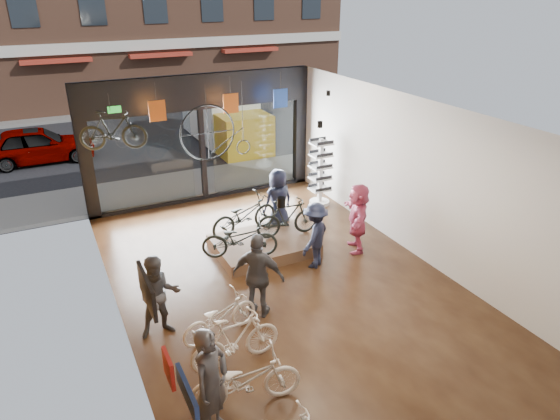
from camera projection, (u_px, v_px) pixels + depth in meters
ground_plane at (294, 295)px, 10.76m from camera, size 7.00×12.00×0.04m
ceiling at (297, 120)px, 9.17m from camera, size 7.00×12.00×0.04m
wall_left at (114, 253)px, 8.55m from camera, size 0.04×12.00×3.80m
wall_right at (432, 186)px, 11.38m from camera, size 0.04×12.00×3.80m
storefront at (202, 139)px, 14.87m from camera, size 7.00×0.26×3.80m
exit_sign at (114, 109)px, 13.34m from camera, size 0.35×0.06×0.18m
street_road at (144, 130)px, 23.02m from camera, size 30.00×18.00×0.02m
sidewalk_near at (194, 183)px, 16.61m from camera, size 30.00×2.40×0.12m
sidewalk_far at (127, 110)px, 26.26m from camera, size 30.00×2.00×0.12m
street_car at (37, 145)px, 18.47m from camera, size 4.01×1.61×1.37m
box_truck at (227, 117)px, 20.32m from camera, size 2.02×6.05×2.38m
floor_bike_2 at (246, 380)px, 7.78m from camera, size 1.86×0.93×0.93m
floor_bike_3 at (236, 340)px, 8.60m from camera, size 1.68×0.55×1.00m
floor_bike_4 at (220, 317)px, 9.33m from camera, size 1.67×0.88×0.83m
display_platform at (264, 245)px, 12.47m from camera, size 2.40×1.80×0.30m
display_bike_left at (240, 239)px, 11.47m from camera, size 1.85×1.18×0.92m
display_bike_mid at (287, 218)px, 12.43m from camera, size 1.67×0.61×0.98m
display_bike_right at (244, 215)px, 12.56m from camera, size 1.97×1.01×0.99m
customer_0 at (211, 383)px, 7.09m from camera, size 0.80×0.75×1.83m
customer_1 at (159, 296)px, 9.22m from camera, size 0.84×0.67×1.66m
customer_2 at (258, 276)px, 9.74m from camera, size 1.08×1.03×1.80m
customer_3 at (315, 236)px, 11.52m from camera, size 1.19×1.09×1.61m
customer_4 at (278, 201)px, 13.20m from camera, size 0.93×0.68×1.75m
customer_5 at (358, 217)px, 12.24m from camera, size 1.20×1.69×1.76m
sunglasses_rack at (320, 172)px, 14.77m from camera, size 0.61×0.50×2.05m
penny_farthing at (219, 133)px, 13.21m from camera, size 1.89×0.06×1.51m
hung_bike at (113, 130)px, 11.88m from camera, size 1.64×0.88×0.95m
jersey_left at (157, 111)px, 13.18m from camera, size 0.45×0.03×0.55m
jersey_mid at (231, 103)px, 14.01m from camera, size 0.45×0.03×0.55m
jersey_right at (280, 98)px, 14.64m from camera, size 0.45×0.03×0.55m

